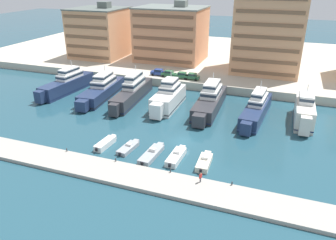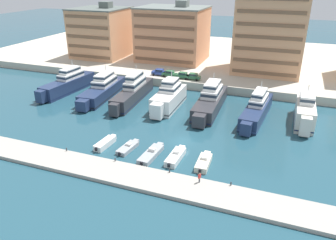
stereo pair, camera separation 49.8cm
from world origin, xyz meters
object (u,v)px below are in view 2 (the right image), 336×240
at_px(yacht_navy_far_left, 68,84).
at_px(yacht_charcoal_center, 210,100).
at_px(yacht_navy_left, 103,89).
at_px(motorboat_white_center_left, 176,156).
at_px(yacht_white_center_left, 169,98).
at_px(car_green_mid_left, 183,75).
at_px(motorboat_grey_mid_left, 151,154).
at_px(car_green_center_left, 193,76).
at_px(yacht_navy_center_right, 257,109).
at_px(car_green_left, 170,73).
at_px(yacht_ivory_mid_right, 305,112).
at_px(motorboat_white_far_left, 105,143).
at_px(yacht_charcoal_mid_left, 133,91).
at_px(motorboat_grey_left, 128,147).
at_px(motorboat_cream_center, 204,162).
at_px(car_blue_far_left, 159,72).
at_px(pedestrian_near_edge, 200,177).

relative_size(yacht_navy_far_left, yacht_charcoal_center, 0.93).
height_order(yacht_navy_left, motorboat_white_center_left, yacht_navy_left).
relative_size(yacht_white_center_left, car_green_mid_left, 3.95).
height_order(motorboat_grey_mid_left, car_green_center_left, car_green_center_left).
relative_size(yacht_navy_far_left, yacht_navy_center_right, 0.98).
distance_m(yacht_navy_far_left, motorboat_grey_mid_left, 41.11).
relative_size(yacht_white_center_left, car_green_left, 3.94).
relative_size(yacht_ivory_mid_right, motorboat_white_far_left, 2.53).
bearing_deg(yacht_navy_far_left, yacht_charcoal_center, 1.80).
bearing_deg(car_green_center_left, yacht_charcoal_center, -59.09).
relative_size(motorboat_white_center_left, car_green_mid_left, 1.66).
bearing_deg(yacht_navy_center_right, yacht_white_center_left, -176.56).
bearing_deg(yacht_charcoal_mid_left, yacht_ivory_mid_right, 0.88).
height_order(yacht_white_center_left, motorboat_grey_left, yacht_white_center_left).
relative_size(motorboat_cream_center, car_green_left, 1.53).
relative_size(yacht_navy_far_left, motorboat_grey_mid_left, 2.61).
bearing_deg(motorboat_white_far_left, yacht_ivory_mid_right, 34.87).
height_order(car_green_left, car_green_center_left, same).
distance_m(yacht_charcoal_mid_left, yacht_charcoal_center, 19.22).
xyz_separation_m(motorboat_grey_left, car_green_mid_left, (-2.36, 37.70, 2.77)).
relative_size(motorboat_grey_mid_left, car_green_mid_left, 1.88).
height_order(yacht_charcoal_center, motorboat_grey_mid_left, yacht_charcoal_center).
xyz_separation_m(yacht_white_center_left, motorboat_cream_center, (14.36, -21.70, -1.92)).
bearing_deg(car_green_mid_left, yacht_charcoal_mid_left, -117.37).
bearing_deg(motorboat_grey_mid_left, car_green_mid_left, 100.58).
xyz_separation_m(motorboat_white_far_left, car_green_mid_left, (2.13, 37.97, 2.61)).
relative_size(car_blue_far_left, pedestrian_near_edge, 2.53).
xyz_separation_m(yacht_navy_left, car_blue_far_left, (8.91, 16.13, 1.10)).
bearing_deg(yacht_charcoal_mid_left, yacht_charcoal_center, 3.18).
bearing_deg(pedestrian_near_edge, motorboat_grey_left, 157.69).
relative_size(motorboat_cream_center, car_green_mid_left, 1.53).
xyz_separation_m(motorboat_white_far_left, motorboat_cream_center, (18.47, 0.07, -0.04)).
xyz_separation_m(car_blue_far_left, car_green_center_left, (10.28, -0.70, 0.00)).
bearing_deg(pedestrian_near_edge, motorboat_grey_mid_left, 151.51).
distance_m(motorboat_grey_mid_left, motorboat_white_center_left, 4.33).
bearing_deg(car_green_left, yacht_navy_left, -128.08).
bearing_deg(car_green_mid_left, motorboat_grey_left, -86.42).
relative_size(yacht_navy_left, motorboat_grey_left, 3.57).
bearing_deg(yacht_ivory_mid_right, car_green_mid_left, 155.44).
xyz_separation_m(motorboat_grey_mid_left, motorboat_white_center_left, (4.30, 0.45, 0.11)).
height_order(yacht_ivory_mid_right, motorboat_white_center_left, yacht_ivory_mid_right).
relative_size(yacht_charcoal_mid_left, car_green_left, 5.31).
distance_m(yacht_white_center_left, car_green_center_left, 16.27).
bearing_deg(yacht_navy_center_right, motorboat_white_center_left, -114.63).
xyz_separation_m(yacht_navy_left, motorboat_white_center_left, (27.65, -22.49, -1.52)).
relative_size(motorboat_white_far_left, motorboat_white_center_left, 0.87).
relative_size(yacht_navy_left, yacht_navy_center_right, 1.04).
bearing_deg(motorboat_cream_center, car_green_mid_left, 113.33).
bearing_deg(yacht_charcoal_mid_left, motorboat_white_center_left, -49.86).
relative_size(yacht_charcoal_mid_left, yacht_charcoal_center, 1.01).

